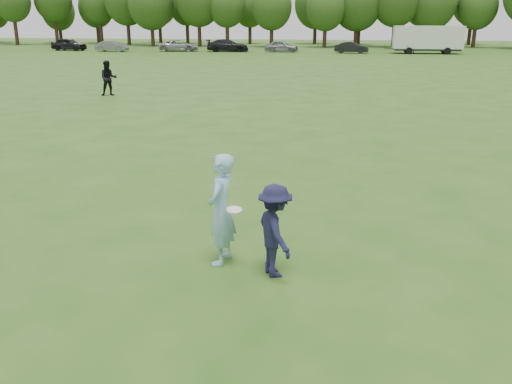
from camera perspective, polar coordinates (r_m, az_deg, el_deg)
ground at (r=9.54m, az=4.34°, el=-8.62°), size 200.00×200.00×0.00m
thrower at (r=9.59m, az=-3.68°, el=-1.86°), size 0.58×0.80×2.02m
defender at (r=9.18m, az=2.01°, el=-4.10°), size 1.02×1.21×1.63m
player_far_a at (r=32.02m, az=-15.27°, el=11.47°), size 1.16×1.06×1.94m
player_far_d at (r=68.96m, az=16.15°, el=14.51°), size 1.71×0.88×1.76m
car_a at (r=77.37m, az=-19.09°, el=14.48°), size 4.83×2.46×1.57m
car_b at (r=73.30m, az=-14.94°, el=14.60°), size 4.04×1.42×1.33m
car_c at (r=72.37m, az=-8.12°, el=15.00°), size 5.28×2.91×1.40m
car_d at (r=70.91m, az=-3.00°, el=15.15°), size 5.44×2.60×1.53m
car_e at (r=70.24m, az=2.72°, el=15.08°), size 4.24×1.85×1.42m
car_f at (r=68.83m, az=10.03°, el=14.74°), size 4.20×1.93×1.33m
disc_in_play at (r=9.36m, az=-2.31°, el=-1.90°), size 0.30×0.30×0.08m
cargo_trailer at (r=70.04m, az=17.62°, el=15.16°), size 9.00×2.75×3.20m
treeline at (r=85.47m, az=10.58°, el=19.05°), size 130.35×18.39×11.74m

